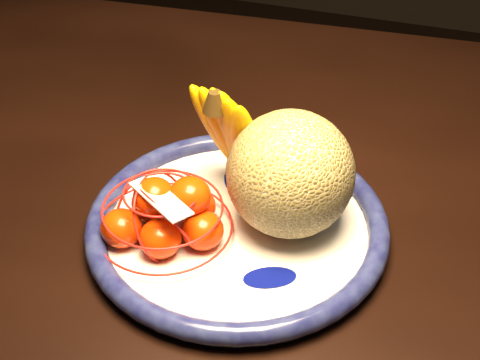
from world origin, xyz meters
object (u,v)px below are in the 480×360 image
(dining_table, at_px, (249,260))
(fruit_bowl, at_px, (237,226))
(cantaloupe, at_px, (290,174))
(banana_bunch, at_px, (233,131))
(mandarin_bag, at_px, (167,215))

(dining_table, bearing_deg, fruit_bowl, -92.68)
(dining_table, height_order, cantaloupe, cantaloupe)
(fruit_bowl, distance_m, banana_bunch, 0.10)
(cantaloupe, bearing_deg, mandarin_bag, -154.03)
(dining_table, relative_size, fruit_bowl, 4.99)
(mandarin_bag, bearing_deg, banana_bunch, 67.74)
(mandarin_bag, bearing_deg, fruit_bowl, 27.20)
(cantaloupe, distance_m, banana_bunch, 0.09)
(dining_table, xyz_separation_m, fruit_bowl, (0.00, -0.05, 0.10))
(fruit_bowl, xyz_separation_m, banana_bunch, (-0.03, 0.07, 0.08))
(banana_bunch, bearing_deg, mandarin_bag, -90.24)
(cantaloupe, bearing_deg, dining_table, 153.56)
(cantaloupe, bearing_deg, banana_bunch, 150.68)
(fruit_bowl, relative_size, cantaloupe, 2.43)
(dining_table, bearing_deg, cantaloupe, -29.87)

